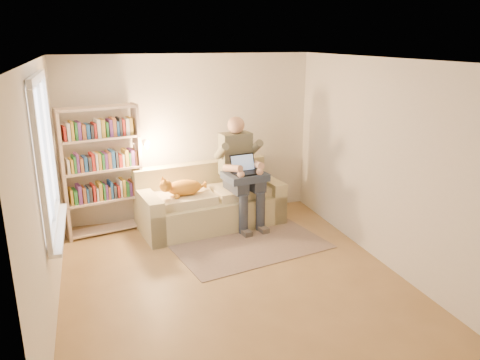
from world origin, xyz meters
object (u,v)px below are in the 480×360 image
object	(u,v)px
person	(240,166)
laptop	(250,168)
bookshelf	(102,164)
cat	(179,188)
sofa	(210,204)

from	to	relation	value
person	laptop	world-z (taller)	person
laptop	bookshelf	distance (m)	2.19
cat	person	bearing A→B (deg)	-1.35
sofa	person	world-z (taller)	person
person	laptop	bearing A→B (deg)	-62.11
cat	laptop	distance (m)	1.11
person	sofa	bearing A→B (deg)	160.06
sofa	laptop	bearing A→B (deg)	-31.69
person	cat	xyz separation A→B (m)	(-0.98, -0.11, -0.22)
person	cat	world-z (taller)	person
sofa	person	xyz separation A→B (m)	(0.47, -0.10, 0.60)
laptop	bookshelf	bearing A→B (deg)	160.54
sofa	cat	size ratio (longest dim) A/B	2.99
laptop	sofa	bearing A→B (deg)	148.31
cat	bookshelf	world-z (taller)	bookshelf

